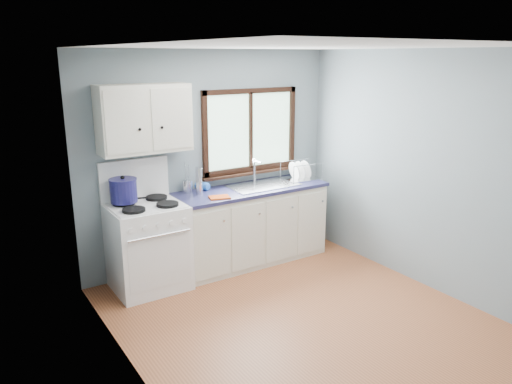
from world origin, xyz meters
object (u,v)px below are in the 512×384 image
sink (263,191)px  base_cabinets (251,229)px  gas_range (148,244)px  thermos (199,181)px  utensil_crock (187,186)px  skillet (125,199)px  stockpot (123,190)px  dish_rack (301,174)px

sink → base_cabinets: bearing=179.9°
gas_range → thermos: gas_range is taller
sink → gas_range: bearing=-179.3°
utensil_crock → skillet: bearing=-172.9°
gas_range → base_cabinets: (1.31, 0.02, -0.08)m
skillet → base_cabinets: bearing=12.1°
stockpot → thermos: size_ratio=1.03×
sink → utensil_crock: bearing=167.0°
base_cabinets → utensil_crock: size_ratio=5.12×
skillet → thermos: size_ratio=1.24×
skillet → utensil_crock: utensil_crock is taller
base_cabinets → skillet: skillet is taller
dish_rack → skillet: bearing=-177.4°
base_cabinets → sink: 0.48m
utensil_crock → sink: bearing=-13.0°
skillet → thermos: bearing=14.4°
skillet → gas_range: bearing=-21.1°
skillet → stockpot: size_ratio=1.20×
gas_range → stockpot: size_ratio=4.30×
skillet → utensil_crock: size_ratio=1.05×
base_cabinets → dish_rack: dish_rack is taller
gas_range → thermos: 0.89m
stockpot → utensil_crock: utensil_crock is taller
stockpot → thermos: (0.85, -0.02, -0.01)m
gas_range → stockpot: bearing=145.8°
gas_range → utensil_crock: 0.81m
gas_range → skillet: gas_range is taller
skillet → thermos: thermos is taller
sink → skillet: sink is taller
sink → dish_rack: 0.59m
skillet → stockpot: bearing=-128.0°
gas_range → thermos: size_ratio=4.44×
dish_rack → stockpot: bearing=-177.2°
utensil_crock → thermos: (0.08, -0.13, 0.08)m
thermos → dish_rack: thermos is taller
gas_range → sink: size_ratio=1.62×
stockpot → utensil_crock: bearing=7.6°
base_cabinets → dish_rack: size_ratio=3.88×
thermos → sink: bearing=-5.7°
gas_range → base_cabinets: gas_range is taller
base_cabinets → stockpot: bearing=176.0°
stockpot → thermos: bearing=-1.6°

